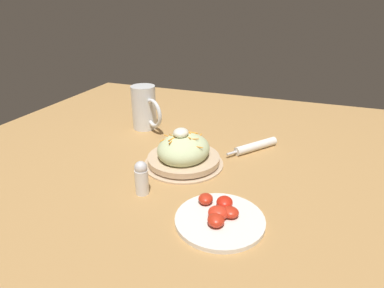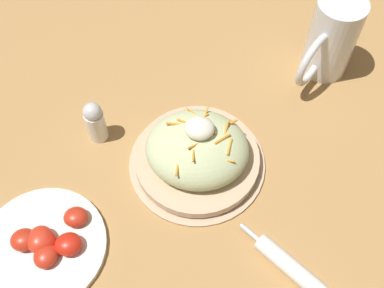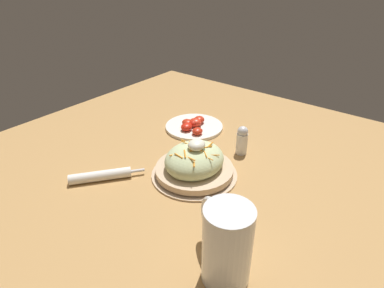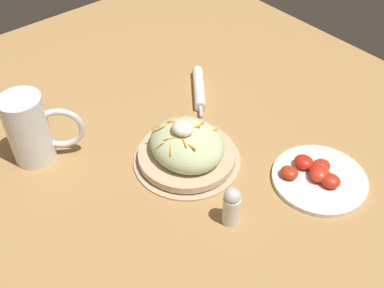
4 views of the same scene
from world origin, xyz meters
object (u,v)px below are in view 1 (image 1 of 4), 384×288
Objects in this scene: beer_mug at (145,109)px; napkin_roll at (255,146)px; salt_shaker at (141,177)px; salad_plate at (184,153)px; tomato_plate at (220,216)px.

beer_mug is 0.42m from napkin_roll.
salt_shaker is (0.34, -0.22, 0.03)m from napkin_roll.
beer_mug is at bearing -96.83° from napkin_roll.
napkin_roll is at bearing 133.41° from salad_plate.
salad_plate is 0.25m from napkin_roll.
tomato_plate is (0.38, -0.01, -0.00)m from napkin_roll.
salad_plate is 0.18m from salt_shaker.
tomato_plate is at bearing 38.13° from salad_plate.
salad_plate is at bearing -46.59° from napkin_roll.
beer_mug is 0.44m from salt_shaker.
salt_shaker is (0.18, -0.04, 0.01)m from salad_plate.
napkin_roll is 0.41m from salt_shaker.
salad_plate is 2.62× the size of salt_shaker.
salad_plate reaches higher than napkin_roll.
beer_mug reaches higher than napkin_roll.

